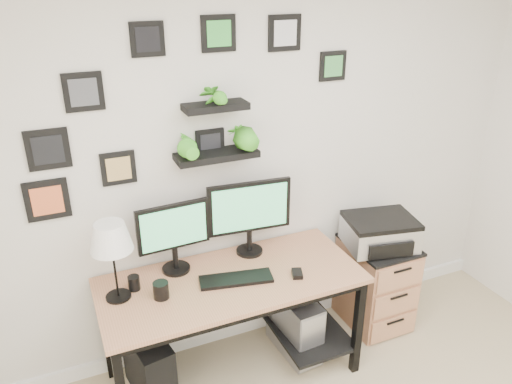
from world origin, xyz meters
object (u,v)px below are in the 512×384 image
printer (380,232)px  mug (161,290)px  desk (235,291)px  monitor_right (249,212)px  table_lamp (111,239)px  file_cabinet (376,283)px  monitor_left (174,233)px  pc_tower_black (149,366)px  pc_tower_grey (295,324)px

printer → mug: bearing=-176.4°
desk → mug: mug is taller
monitor_right → mug: size_ratio=5.43×
table_lamp → printer: 1.85m
desk → file_cabinet: bearing=2.9°
desk → monitor_left: bearing=150.0°
pc_tower_black → pc_tower_grey: 1.01m
pc_tower_black → printer: 1.78m
table_lamp → pc_tower_black: 0.93m
table_lamp → printer: (1.81, -0.00, -0.36)m
mug → pc_tower_grey: size_ratio=0.22×
monitor_left → file_cabinet: 1.62m
monitor_left → monitor_right: 0.50m
monitor_left → table_lamp: bearing=-159.9°
file_cabinet → table_lamp: bearing=-179.6°
desk → table_lamp: bearing=176.3°
pc_tower_black → pc_tower_grey: size_ratio=0.92×
pc_tower_grey → desk: bearing=179.5°
monitor_right → file_cabinet: (0.96, -0.14, -0.72)m
mug → pc_tower_grey: mug is taller
monitor_left → table_lamp: 0.42m
monitor_left → monitor_right: bearing=1.6°
file_cabinet → mug: bearing=-175.9°
mug → printer: bearing=3.6°
monitor_left → file_cabinet: monitor_left is taller
table_lamp → mug: bearing=-24.2°
table_lamp → mug: size_ratio=4.75×
pc_tower_grey → printer: bearing=4.0°
table_lamp → pc_tower_grey: 1.45m
desk → monitor_right: size_ratio=2.93×
monitor_right → pc_tower_grey: (0.25, -0.20, -0.83)m
monitor_right → mug: (-0.66, -0.25, -0.25)m
pc_tower_black → mug: bearing=-44.3°
monitor_left → pc_tower_grey: size_ratio=0.98×
printer → pc_tower_black: bearing=-179.1°
desk → file_cabinet: desk is taller
desk → printer: 1.13m
monitor_left → pc_tower_black: bearing=-146.8°
table_lamp → file_cabinet: 2.01m
monitor_left → pc_tower_black: (-0.26, -0.17, -0.80)m
pc_tower_grey → monitor_right: bearing=141.0°
desk → table_lamp: 0.86m
desk → pc_tower_grey: bearing=-0.5°
mug → desk: bearing=6.8°
desk → pc_tower_grey: 0.59m
desk → monitor_left: 0.54m
mug → file_cabinet: mug is taller
desk → printer: size_ratio=3.00×
pc_tower_grey → monitor_left: bearing=166.0°
desk → monitor_left: size_ratio=3.51×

